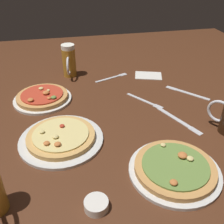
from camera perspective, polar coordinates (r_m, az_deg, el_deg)
ground_plane at (r=1.14m, az=0.00°, el=-1.48°), size 2.40×2.40×0.03m
pizza_plate_near at (r=0.89m, az=13.67°, el=-12.04°), size 0.30×0.30×0.05m
pizza_plate_far at (r=1.28m, az=-15.06°, el=3.14°), size 0.27×0.27×0.05m
pizza_plate_side at (r=1.00m, az=-11.16°, el=-5.57°), size 0.32×0.32×0.05m
beer_mug_pale at (r=1.48m, az=-9.47°, el=11.00°), size 0.07×0.14×0.18m
ramekin_sauce at (r=0.77m, az=-3.48°, el=-19.73°), size 0.07×0.07×0.03m
napkin_folded at (r=1.50m, az=8.02°, el=8.01°), size 0.17×0.14×0.01m
fork_left at (r=1.47m, az=0.06°, el=7.65°), size 0.20×0.09×0.01m
knife_right at (r=1.13m, az=14.49°, el=-1.76°), size 0.12×0.23×0.01m
fork_spare at (r=1.25m, az=7.32°, el=2.45°), size 0.13×0.18×0.01m
knife_spare at (r=1.36m, az=16.17°, el=4.15°), size 0.17×0.19×0.01m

